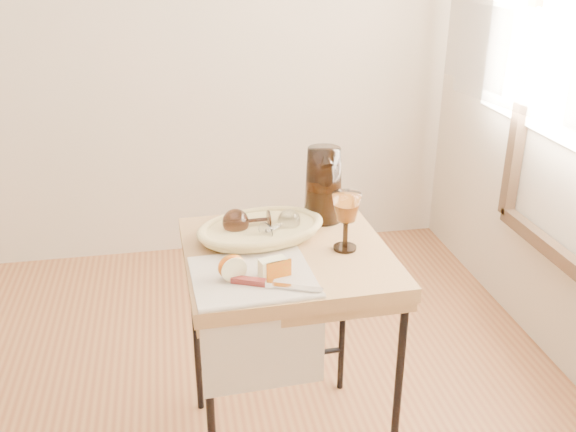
{
  "coord_description": "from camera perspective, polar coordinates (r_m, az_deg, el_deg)",
  "views": [
    {
      "loc": [
        0.29,
        -1.53,
        1.65
      ],
      "look_at": [
        0.6,
        0.14,
        0.9
      ],
      "focal_mm": 39.86,
      "sensor_mm": 36.0,
      "label": 1
    }
  ],
  "objects": [
    {
      "name": "apple_wedge",
      "position": [
        1.77,
        -1.36,
        -4.6
      ],
      "size": [
        0.08,
        0.06,
        0.05
      ],
      "primitive_type": "cube",
      "rotation": [
        0.0,
        0.0,
        0.24
      ],
      "color": "#F9F4B5",
      "rests_on": "tea_towel"
    },
    {
      "name": "bread_basket",
      "position": [
        2.0,
        -2.41,
        -1.37
      ],
      "size": [
        0.41,
        0.33,
        0.04
      ],
      "primitive_type": null,
      "rotation": [
        0.0,
        0.0,
        0.24
      ],
      "color": "tan",
      "rests_on": "side_table"
    },
    {
      "name": "tea_towel",
      "position": [
        1.78,
        -3.19,
        -5.38
      ],
      "size": [
        0.35,
        0.32,
        0.01
      ],
      "primitive_type": "cube",
      "rotation": [
        0.0,
        0.0,
        0.05
      ],
      "color": "beige",
      "rests_on": "side_table"
    },
    {
      "name": "wall_back",
      "position": [
        3.36,
        -16.39,
        17.79
      ],
      "size": [
        3.6,
        0.0,
        2.7
      ],
      "primitive_type": "cube",
      "color": "#C2B69B",
      "rests_on": "ground"
    },
    {
      "name": "side_table",
      "position": [
        2.13,
        -0.1,
        -12.39
      ],
      "size": [
        0.63,
        0.63,
        0.78
      ],
      "primitive_type": null,
      "rotation": [
        0.0,
        0.0,
        0.03
      ],
      "color": "brown",
      "rests_on": "floor"
    },
    {
      "name": "pitcher",
      "position": [
        2.09,
        3.18,
        2.83
      ],
      "size": [
        0.21,
        0.27,
        0.29
      ],
      "primitive_type": null,
      "rotation": [
        0.0,
        0.0,
        0.16
      ],
      "color": "black",
      "rests_on": "side_table"
    },
    {
      "name": "wine_goblet",
      "position": [
        1.9,
        5.18,
        -0.5
      ],
      "size": [
        0.1,
        0.1,
        0.18
      ],
      "primitive_type": null,
      "rotation": [
        0.0,
        0.0,
        0.18
      ],
      "color": "white",
      "rests_on": "side_table"
    },
    {
      "name": "goblet_lying_a",
      "position": [
        1.99,
        -3.41,
        -0.43
      ],
      "size": [
        0.14,
        0.09,
        0.08
      ],
      "primitive_type": null,
      "rotation": [
        0.0,
        0.0,
        3.19
      ],
      "color": "#371F16",
      "rests_on": "bread_basket"
    },
    {
      "name": "goblet_lying_b",
      "position": [
        1.97,
        -0.79,
        -0.82
      ],
      "size": [
        0.14,
        0.13,
        0.07
      ],
      "primitive_type": null,
      "rotation": [
        0.0,
        0.0,
        0.64
      ],
      "color": "white",
      "rests_on": "bread_basket"
    },
    {
      "name": "apple_half",
      "position": [
        1.75,
        -5.07,
        -4.51
      ],
      "size": [
        0.09,
        0.06,
        0.07
      ],
      "primitive_type": "ellipsoid",
      "rotation": [
        0.0,
        0.0,
        0.24
      ],
      "color": "#C11F00",
      "rests_on": "tea_towel"
    },
    {
      "name": "table_knife",
      "position": [
        1.72,
        -1.36,
        -6.02
      ],
      "size": [
        0.24,
        0.12,
        0.02
      ],
      "primitive_type": null,
      "rotation": [
        0.0,
        0.0,
        -0.41
      ],
      "color": "silver",
      "rests_on": "tea_towel"
    }
  ]
}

